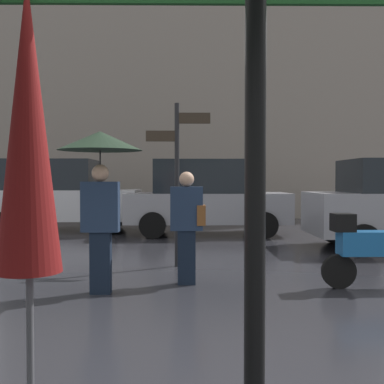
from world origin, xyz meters
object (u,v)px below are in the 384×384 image
parked_car_distant (56,195)px  street_signpost (177,167)px  parked_car_left (204,197)px  folded_patio_umbrella_near (28,156)px  parked_scooter (372,247)px  pedestrian_with_umbrella (100,163)px  pedestrian_with_bag (188,220)px

parked_car_distant → street_signpost: bearing=-54.1°
street_signpost → parked_car_left: bearing=82.1°
folded_patio_umbrella_near → parked_car_distant: size_ratio=0.54×
parked_scooter → street_signpost: 3.30m
parked_car_left → street_signpost: bearing=-90.5°
parked_car_distant → street_signpost: 6.53m
pedestrian_with_umbrella → parked_car_left: 6.61m
street_signpost → pedestrian_with_bag: bearing=-82.7°
pedestrian_with_umbrella → parked_scooter: 3.77m
folded_patio_umbrella_near → street_signpost: 5.67m
pedestrian_with_umbrella → parked_car_distant: 7.79m
pedestrian_with_umbrella → pedestrian_with_bag: size_ratio=1.32×
pedestrian_with_bag → parked_car_left: 5.88m
folded_patio_umbrella_near → parked_car_left: size_ratio=0.57×
parked_car_distant → parked_scooter: bearing=-46.0°
pedestrian_with_bag → street_signpost: (-0.17, 1.35, 0.78)m
folded_patio_umbrella_near → pedestrian_with_bag: 4.41m
folded_patio_umbrella_near → parked_scooter: 5.25m
folded_patio_umbrella_near → parked_car_distant: folded_patio_umbrella_near is taller
parked_car_left → parked_car_distant: bearing=174.8°
pedestrian_with_umbrella → parked_scooter: pedestrian_with_umbrella is taller
pedestrian_with_bag → folded_patio_umbrella_near: bearing=-88.6°
parked_scooter → street_signpost: street_signpost is taller
parked_car_left → parked_car_distant: size_ratio=0.94×
street_signpost → parked_car_distant: bearing=123.1°
pedestrian_with_bag → parked_car_left: parked_car_left is taller
pedestrian_with_umbrella → street_signpost: 2.10m
pedestrian_with_umbrella → folded_patio_umbrella_near: bearing=-76.6°
parked_scooter → parked_car_distant: size_ratio=0.32×
pedestrian_with_umbrella → parked_car_distant: bearing=117.7°
pedestrian_with_bag → parked_scooter: 2.51m
parked_scooter → folded_patio_umbrella_near: bearing=-137.2°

